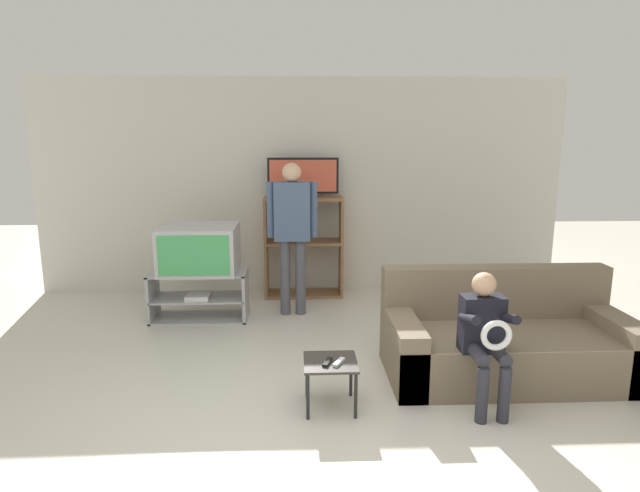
% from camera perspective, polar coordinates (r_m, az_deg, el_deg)
% --- Properties ---
extents(ground_plane, '(18.00, 18.00, 0.00)m').
position_cam_1_polar(ground_plane, '(3.43, -1.30, -21.99)').
color(ground_plane, beige).
extents(wall_back, '(6.40, 0.06, 2.60)m').
position_cam_1_polar(wall_back, '(6.59, -2.03, 6.33)').
color(wall_back, beige).
rests_on(wall_back, ground_plane).
extents(tv_stand, '(1.00, 0.45, 0.51)m').
position_cam_1_polar(tv_stand, '(5.82, -12.74, -5.19)').
color(tv_stand, '#A8A8AD').
rests_on(tv_stand, ground_plane).
extents(television_main, '(0.78, 0.67, 0.49)m').
position_cam_1_polar(television_main, '(5.71, -12.73, -0.31)').
color(television_main, '#B2B2B7').
rests_on(television_main, tv_stand).
extents(media_shelf, '(0.93, 0.38, 1.20)m').
position_cam_1_polar(media_shelf, '(6.43, -1.77, 0.00)').
color(media_shelf, '#8E6642').
rests_on(media_shelf, ground_plane).
extents(television_flat, '(0.84, 0.20, 0.46)m').
position_cam_1_polar(television_flat, '(6.34, -1.82, 7.21)').
color(television_flat, black).
rests_on(television_flat, media_shelf).
extents(snack_table, '(0.38, 0.38, 0.35)m').
position_cam_1_polar(snack_table, '(3.87, 1.12, -12.84)').
color(snack_table, '#38332D').
rests_on(snack_table, ground_plane).
extents(remote_control_black, '(0.08, 0.15, 0.02)m').
position_cam_1_polar(remote_control_black, '(3.81, 0.81, -12.28)').
color(remote_control_black, black).
rests_on(remote_control_black, snack_table).
extents(remote_control_white, '(0.10, 0.14, 0.02)m').
position_cam_1_polar(remote_control_white, '(3.81, 2.03, -12.27)').
color(remote_control_white, silver).
rests_on(remote_control_white, snack_table).
extents(couch, '(1.92, 0.91, 0.83)m').
position_cam_1_polar(couch, '(4.64, 19.13, -9.61)').
color(couch, '#756651').
rests_on(couch, ground_plane).
extents(person_standing_adult, '(0.53, 0.20, 1.64)m').
position_cam_1_polar(person_standing_adult, '(5.66, -2.99, 2.37)').
color(person_standing_adult, '#4C4C56').
rests_on(person_standing_adult, ground_plane).
extents(person_seated_child, '(0.33, 0.43, 0.97)m').
position_cam_1_polar(person_seated_child, '(3.95, 17.20, -8.68)').
color(person_seated_child, '#2D2D38').
rests_on(person_seated_child, ground_plane).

